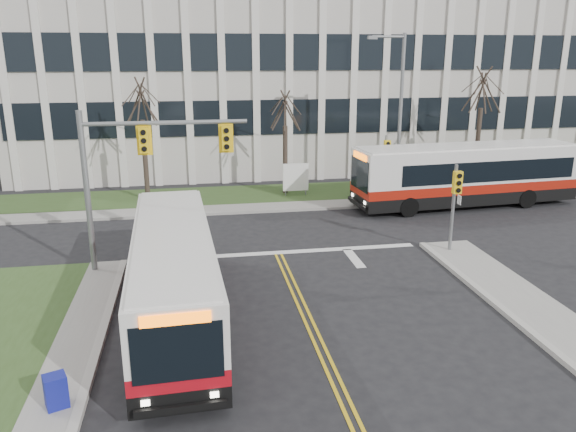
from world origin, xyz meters
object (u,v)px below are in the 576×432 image
(bus_cross, at_px, (466,177))
(streetlight, at_px, (398,108))
(bus_main, at_px, (174,277))
(newspaper_box_blue, at_px, (56,394))
(directory_sign, at_px, (296,178))

(bus_cross, bearing_deg, streetlight, -128.43)
(bus_main, distance_m, newspaper_box_blue, 5.22)
(bus_main, bearing_deg, directory_sign, 63.67)
(directory_sign, bearing_deg, streetlight, -13.23)
(bus_main, bearing_deg, streetlight, 45.83)
(bus_main, xyz_separation_m, newspaper_box_blue, (-2.67, -4.38, -0.96))
(bus_cross, bearing_deg, directory_sign, -116.29)
(streetlight, height_order, bus_main, streetlight)
(directory_sign, height_order, bus_cross, bus_cross)
(bus_cross, relative_size, newspaper_box_blue, 13.06)
(bus_cross, bearing_deg, newspaper_box_blue, -53.65)
(streetlight, xyz_separation_m, bus_cross, (3.29, -2.20, -3.54))
(streetlight, bearing_deg, bus_main, -131.85)
(streetlight, relative_size, directory_sign, 4.60)
(bus_main, distance_m, bus_cross, 19.18)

